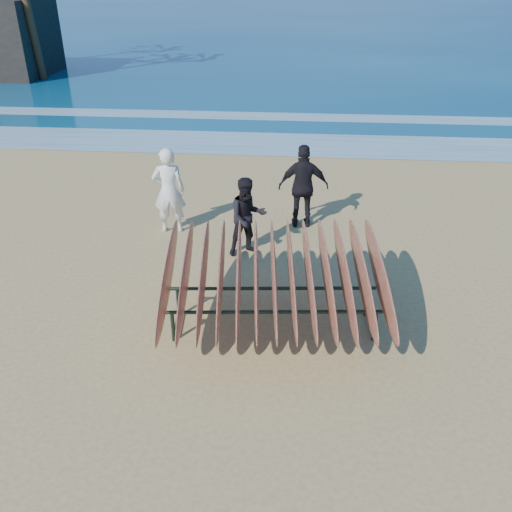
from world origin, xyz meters
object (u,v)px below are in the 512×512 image
object	(u,v)px
surfboard_rack	(274,277)
person_dark_a	(248,217)
person_white	(169,191)
person_dark_b	(303,187)

from	to	relation	value
surfboard_rack	person_dark_a	distance (m)	2.48
person_white	person_dark_b	xyz separation A→B (m)	(2.71, 0.50, -0.01)
surfboard_rack	person_white	xyz separation A→B (m)	(-2.32, 3.26, -0.01)
surfboard_rack	person_white	size ratio (longest dim) A/B	1.91
person_dark_a	person_dark_b	size ratio (longest dim) A/B	0.87
person_dark_a	person_white	bearing A→B (deg)	128.07
surfboard_rack	person_white	distance (m)	4.00
person_dark_b	person_dark_a	bearing A→B (deg)	49.12
surfboard_rack	person_dark_b	world-z (taller)	person_dark_b
surfboard_rack	person_dark_b	xyz separation A→B (m)	(0.39, 3.76, -0.02)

